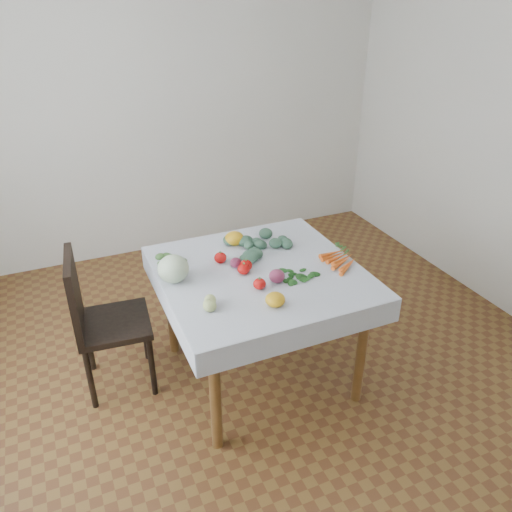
{
  "coord_description": "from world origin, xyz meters",
  "views": [
    {
      "loc": [
        -1.0,
        -2.26,
        2.19
      ],
      "look_at": [
        0.0,
        0.06,
        0.82
      ],
      "focal_mm": 35.0,
      "sensor_mm": 36.0,
      "label": 1
    }
  ],
  "objects_px": {
    "table": "(260,286)",
    "cabbage": "(173,269)",
    "chair": "(97,315)",
    "carrot_bunch": "(341,260)",
    "heirloom_back": "(234,238)"
  },
  "relations": [
    {
      "from": "carrot_bunch",
      "to": "chair",
      "type": "bearing_deg",
      "value": 164.75
    },
    {
      "from": "chair",
      "to": "carrot_bunch",
      "type": "xyz_separation_m",
      "value": [
        1.38,
        -0.38,
        0.25
      ]
    },
    {
      "from": "table",
      "to": "carrot_bunch",
      "type": "height_order",
      "value": "carrot_bunch"
    },
    {
      "from": "cabbage",
      "to": "table",
      "type": "bearing_deg",
      "value": -9.93
    },
    {
      "from": "table",
      "to": "cabbage",
      "type": "height_order",
      "value": "cabbage"
    },
    {
      "from": "table",
      "to": "carrot_bunch",
      "type": "relative_size",
      "value": 3.72
    },
    {
      "from": "cabbage",
      "to": "chair",
      "type": "bearing_deg",
      "value": 155.1
    },
    {
      "from": "table",
      "to": "chair",
      "type": "distance_m",
      "value": 0.95
    },
    {
      "from": "chair",
      "to": "heirloom_back",
      "type": "xyz_separation_m",
      "value": [
        0.89,
        0.09,
        0.28
      ]
    },
    {
      "from": "table",
      "to": "chair",
      "type": "bearing_deg",
      "value": 162.76
    },
    {
      "from": "heirloom_back",
      "to": "table",
      "type": "bearing_deg",
      "value": -88.13
    },
    {
      "from": "chair",
      "to": "carrot_bunch",
      "type": "bearing_deg",
      "value": -15.25
    },
    {
      "from": "table",
      "to": "cabbage",
      "type": "xyz_separation_m",
      "value": [
        -0.48,
        0.08,
        0.18
      ]
    },
    {
      "from": "table",
      "to": "heirloom_back",
      "type": "xyz_separation_m",
      "value": [
        -0.01,
        0.37,
        0.14
      ]
    },
    {
      "from": "heirloom_back",
      "to": "cabbage",
      "type": "bearing_deg",
      "value": -148.64
    }
  ]
}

